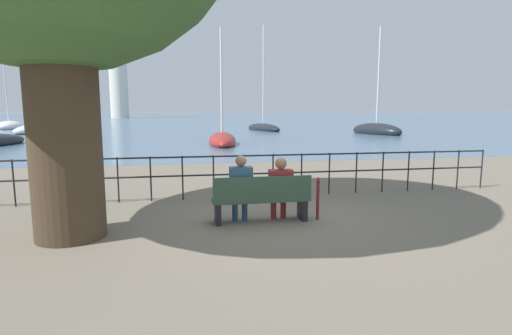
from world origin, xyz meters
TOP-DOWN VIEW (x-y plane):
  - ground_plane at (0.00, 0.00)m, footprint 1000.00×1000.00m
  - harbor_water at (0.00, 158.55)m, footprint 600.00×300.00m
  - park_bench at (0.00, -0.06)m, footprint 1.85×0.45m
  - seated_person_left at (-0.38, 0.01)m, footprint 0.42×0.35m
  - seated_person_right at (0.38, 0.01)m, footprint 0.44×0.35m
  - promenade_railing at (-0.00, 2.13)m, footprint 13.12×0.04m
  - closed_umbrella at (1.11, -0.08)m, footprint 0.09×0.09m
  - sailboat_0 at (6.90, 33.43)m, footprint 3.18×7.22m
  - sailboat_1 at (15.40, 25.36)m, footprint 3.39×6.15m
  - sailboat_2 at (-14.69, 34.12)m, footprint 3.55×9.21m
  - sailboat_4 at (1.04, 17.69)m, footprint 2.15×6.65m
  - sailboat_5 at (-20.44, 41.89)m, footprint 3.02×5.53m
  - harbor_lighthouse at (-17.35, 103.82)m, footprint 4.61×4.61m

SIDE VIEW (x-z plane):
  - ground_plane at x=0.00m, z-range 0.00..0.00m
  - harbor_water at x=0.00m, z-range 0.00..0.01m
  - sailboat_4 at x=1.04m, z-range -3.43..3.92m
  - sailboat_2 at x=-14.69m, z-range -5.13..5.68m
  - sailboat_5 at x=-20.44m, z-range -3.69..4.27m
  - sailboat_0 at x=6.90m, z-range -5.14..5.72m
  - sailboat_1 at x=15.40m, z-range -4.45..5.09m
  - park_bench at x=0.00m, z-range -0.02..0.88m
  - closed_umbrella at x=1.11m, z-range 0.05..0.90m
  - seated_person_right at x=0.38m, z-range 0.06..1.29m
  - promenade_railing at x=0.00m, z-range 0.17..1.22m
  - seated_person_left at x=-0.38m, z-range 0.06..1.34m
  - harbor_lighthouse at x=-17.35m, z-range -0.88..24.26m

